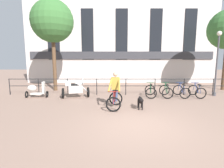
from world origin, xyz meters
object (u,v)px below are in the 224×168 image
at_px(parked_motorcycle, 76,88).
at_px(parked_bicycle_far_end, 197,91).
at_px(parked_bicycle_mid_left, 167,91).
at_px(parked_bicycle_mid_right, 182,91).
at_px(dog, 141,101).
at_px(street_lamp, 218,60).
at_px(cyclist_with_bike, 115,92).
at_px(parked_scooter, 37,90).
at_px(parked_bicycle_near_lamp, 151,91).

distance_m(parked_motorcycle, parked_bicycle_far_end, 7.35).
height_order(parked_bicycle_mid_left, parked_bicycle_far_end, same).
xyz_separation_m(parked_bicycle_mid_left, parked_bicycle_mid_right, (0.94, -0.00, 0.00)).
relative_size(dog, street_lamp, 0.24).
relative_size(cyclist_with_bike, parked_motorcycle, 1.01).
xyz_separation_m(parked_motorcycle, parked_scooter, (-2.38, 0.06, -0.10)).
height_order(cyclist_with_bike, parked_motorcycle, cyclist_with_bike).
distance_m(dog, parked_bicycle_mid_right, 3.90).
distance_m(parked_bicycle_mid_left, parked_scooter, 7.85).
bearing_deg(street_lamp, parked_bicycle_mid_left, -173.38).
distance_m(parked_bicycle_far_end, street_lamp, 2.31).
bearing_deg(dog, parked_bicycle_mid_left, 54.64).
xyz_separation_m(cyclist_with_bike, parked_bicycle_near_lamp, (2.21, 2.31, -0.41)).
height_order(parked_bicycle_mid_right, parked_scooter, parked_scooter).
distance_m(cyclist_with_bike, parked_motorcycle, 3.12).
bearing_deg(parked_motorcycle, street_lamp, -98.79).
bearing_deg(parked_bicycle_far_end, parked_scooter, 2.95).
relative_size(parked_motorcycle, parked_bicycle_mid_left, 1.43).
relative_size(cyclist_with_bike, street_lamp, 0.43).
distance_m(cyclist_with_bike, parked_bicycle_near_lamp, 3.22).
height_order(dog, parked_motorcycle, parked_motorcycle).
relative_size(parked_motorcycle, parked_bicycle_near_lamp, 1.41).
bearing_deg(parked_bicycle_near_lamp, parked_motorcycle, 11.54).
bearing_deg(parked_bicycle_near_lamp, parked_bicycle_mid_left, -171.29).
height_order(dog, parked_bicycle_far_end, parked_bicycle_far_end).
distance_m(parked_bicycle_near_lamp, parked_scooter, 6.91).
xyz_separation_m(parked_bicycle_far_end, parked_scooter, (-9.73, -0.17, 0.10)).
relative_size(parked_bicycle_far_end, street_lamp, 0.29).
bearing_deg(dog, parked_motorcycle, 147.88).
distance_m(cyclist_with_bike, parked_bicycle_mid_right, 4.71).
relative_size(parked_bicycle_near_lamp, parked_scooter, 0.92).
height_order(parked_motorcycle, parked_bicycle_mid_right, parked_motorcycle).
xyz_separation_m(dog, parked_bicycle_near_lamp, (1.03, 2.59, -0.05)).
bearing_deg(cyclist_with_bike, parked_bicycle_far_end, 31.64).
relative_size(cyclist_with_bike, parked_scooter, 1.31).
height_order(parked_motorcycle, parked_bicycle_mid_left, parked_motorcycle).
bearing_deg(parked_bicycle_mid_right, cyclist_with_bike, 28.14).
xyz_separation_m(parked_motorcycle, street_lamp, (8.63, 0.59, 1.67)).
xyz_separation_m(dog, parked_bicycle_far_end, (3.85, 2.59, -0.05)).
relative_size(cyclist_with_bike, parked_bicycle_mid_right, 1.51).
distance_m(cyclist_with_bike, street_lamp, 7.02).
bearing_deg(parked_bicycle_mid_left, parked_scooter, 7.52).
height_order(parked_motorcycle, parked_bicycle_far_end, parked_motorcycle).
relative_size(dog, parked_bicycle_near_lamp, 0.81).
height_order(parked_scooter, street_lamp, street_lamp).
bearing_deg(dog, parked_bicycle_far_end, 35.83).
height_order(dog, street_lamp, street_lamp).
bearing_deg(parked_scooter, parked_motorcycle, -94.58).
bearing_deg(parked_motorcycle, parked_bicycle_far_end, -100.96).
bearing_deg(parked_bicycle_near_lamp, cyclist_with_bike, 54.99).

